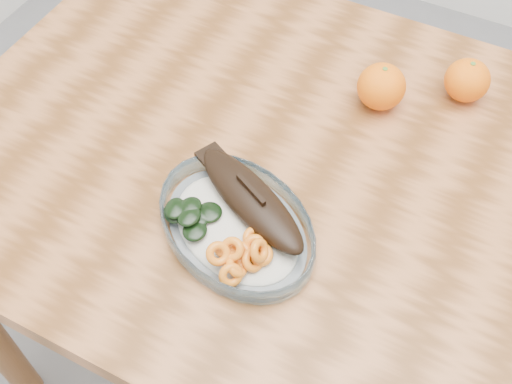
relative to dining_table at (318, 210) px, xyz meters
The scene contains 5 objects.
ground 0.65m from the dining_table, ahead, with size 3.00×3.00×0.00m, color slate.
dining_table is the anchor object (origin of this frame).
plated_meal 0.20m from the dining_table, 113.68° to the right, with size 0.61×0.61×0.08m.
orange_left 0.22m from the dining_table, 82.54° to the left, with size 0.08×0.08×0.08m, color #FF4605.
orange_right 0.32m from the dining_table, 60.94° to the left, with size 0.07×0.07×0.07m, color #FF4605.
Camera 1 is at (0.18, -0.57, 1.50)m, focal length 45.00 mm.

